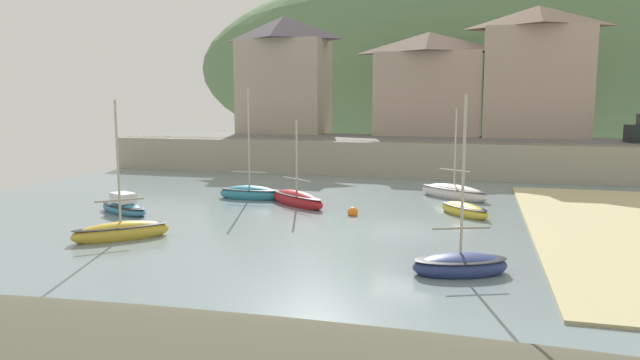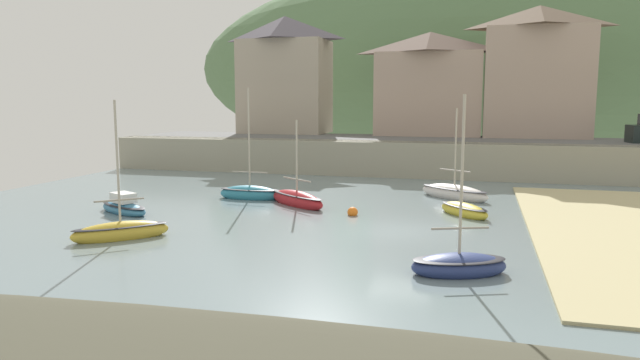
% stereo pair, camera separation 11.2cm
% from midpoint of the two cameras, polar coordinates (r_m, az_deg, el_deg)
% --- Properties ---
extents(ground, '(48.00, 41.00, 0.61)m').
position_cam_midpoint_polar(ground, '(14.86, 8.91, -12.65)').
color(ground, slate).
extents(quay_seawall, '(48.00, 9.40, 2.40)m').
position_cam_midpoint_polar(quay_seawall, '(41.20, 11.28, 2.23)').
color(quay_seawall, gray).
rests_on(quay_seawall, ground).
extents(hillside_backdrop, '(80.00, 44.00, 26.68)m').
position_cam_midpoint_polar(hillside_backdrop, '(78.74, 17.35, 10.51)').
color(hillside_backdrop, '#56784E').
rests_on(hillside_backdrop, ground).
extents(waterfront_building_left, '(7.64, 5.22, 9.99)m').
position_cam_midpoint_polar(waterfront_building_left, '(51.34, -3.38, 10.32)').
color(waterfront_building_left, '#A49784').
rests_on(waterfront_building_left, ground).
extents(waterfront_building_centre, '(8.67, 5.11, 8.31)m').
position_cam_midpoint_polar(waterfront_building_centre, '(48.78, 10.74, 9.30)').
color(waterfront_building_centre, tan).
rests_on(waterfront_building_centre, ground).
extents(waterfront_building_right, '(8.11, 5.52, 10.05)m').
position_cam_midpoint_polar(waterfront_building_right, '(48.83, 20.58, 9.96)').
color(waterfront_building_right, tan).
rests_on(waterfront_building_right, ground).
extents(sailboat_blue_trim, '(3.51, 2.49, 1.11)m').
position_cam_midpoint_polar(sailboat_blue_trim, '(29.10, -18.59, -2.54)').
color(sailboat_blue_trim, teal).
rests_on(sailboat_blue_trim, ground).
extents(dinghy_open_wooden, '(2.77, 2.92, 0.77)m').
position_cam_midpoint_polar(dinghy_open_wooden, '(27.85, 14.06, -2.90)').
color(dinghy_open_wooden, gold).
rests_on(dinghy_open_wooden, ground).
extents(sailboat_white_hull, '(3.29, 3.17, 5.54)m').
position_cam_midpoint_polar(sailboat_white_hull, '(23.76, -18.83, -4.77)').
color(sailboat_white_hull, gold).
rests_on(sailboat_white_hull, ground).
extents(sailboat_far_left, '(3.30, 2.38, 5.70)m').
position_cam_midpoint_polar(sailboat_far_left, '(18.66, 13.64, -8.07)').
color(sailboat_far_left, navy).
rests_on(sailboat_far_left, ground).
extents(fishing_boat_green, '(3.44, 1.15, 6.17)m').
position_cam_midpoint_polar(fishing_boat_green, '(31.65, -6.79, -1.27)').
color(fishing_boat_green, teal).
rests_on(fishing_boat_green, ground).
extents(motorboat_with_cabin, '(4.20, 3.42, 5.10)m').
position_cam_midpoint_polar(motorboat_with_cabin, '(32.40, 13.12, -1.21)').
color(motorboat_with_cabin, silver).
rests_on(motorboat_with_cabin, ground).
extents(sailboat_tall_mast, '(3.88, 3.28, 4.54)m').
position_cam_midpoint_polar(sailboat_tall_mast, '(29.51, -2.17, -1.91)').
color(sailboat_tall_mast, '#A61D23').
rests_on(sailboat_tall_mast, ground).
extents(mooring_buoy, '(0.49, 0.49, 0.49)m').
position_cam_midpoint_polar(mooring_buoy, '(27.07, 3.34, -3.17)').
color(mooring_buoy, orange).
rests_on(mooring_buoy, ground).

